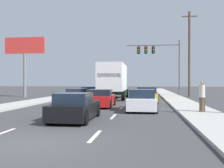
% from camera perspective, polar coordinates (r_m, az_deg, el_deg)
% --- Properties ---
extents(ground_plane, '(140.00, 140.00, 0.00)m').
position_cam_1_polar(ground_plane, '(32.62, 1.35, -2.74)').
color(ground_plane, '#3D3D3F').
extents(sidewalk_right, '(2.35, 80.00, 0.14)m').
position_cam_1_polar(sidewalk_right, '(27.61, 13.64, -3.19)').
color(sidewalk_right, '#B2AFA8').
rests_on(sidewalk_right, ground_plane).
extents(sidewalk_left, '(2.35, 80.00, 0.14)m').
position_cam_1_polar(sidewalk_left, '(29.15, -12.39, -2.99)').
color(sidewalk_left, '#B2AFA8').
rests_on(sidewalk_left, ground_plane).
extents(lane_markings, '(3.54, 57.00, 0.01)m').
position_cam_1_polar(lane_markings, '(31.46, 1.13, -2.85)').
color(lane_markings, silver).
rests_on(lane_markings, ground_plane).
extents(car_blue, '(1.92, 4.06, 1.23)m').
position_cam_1_polar(car_blue, '(31.89, -4.76, -1.78)').
color(car_blue, '#1E389E').
rests_on(car_blue, ground_plane).
extents(car_silver, '(1.96, 4.34, 1.17)m').
position_cam_1_polar(car_silver, '(26.04, -7.62, -2.35)').
color(car_silver, '#B7BABF').
rests_on(car_silver, ground_plane).
extents(box_truck, '(2.64, 8.94, 3.63)m').
position_cam_1_polar(box_truck, '(27.77, 0.43, 1.04)').
color(box_truck, white).
rests_on(box_truck, ground_plane).
extents(car_red, '(2.00, 4.05, 1.29)m').
position_cam_1_polar(car_red, '(19.30, -2.55, -3.18)').
color(car_red, red).
rests_on(car_red, ground_plane).
extents(car_black, '(1.81, 4.01, 1.31)m').
position_cam_1_polar(car_black, '(12.70, -7.96, -5.12)').
color(car_black, black).
rests_on(car_black, ground_plane).
extents(car_navy, '(2.00, 4.50, 1.27)m').
position_cam_1_polar(car_navy, '(30.13, 7.12, -1.93)').
color(car_navy, '#141E4C').
rests_on(car_navy, ground_plane).
extents(car_yellow, '(1.81, 4.49, 1.37)m').
position_cam_1_polar(car_yellow, '(24.04, 7.72, -2.39)').
color(car_yellow, yellow).
rests_on(car_yellow, ground_plane).
extents(car_white, '(1.88, 4.54, 1.36)m').
position_cam_1_polar(car_white, '(17.07, 6.57, -3.64)').
color(car_white, white).
rests_on(car_white, ground_plane).
extents(traffic_signal_mast, '(7.20, 0.69, 7.43)m').
position_cam_1_polar(traffic_signal_mast, '(36.12, 9.36, 6.43)').
color(traffic_signal_mast, '#595B56').
rests_on(traffic_signal_mast, ground_plane).
extents(utility_pole_mid, '(1.80, 0.28, 10.45)m').
position_cam_1_polar(utility_pole_mid, '(33.79, 16.40, 6.47)').
color(utility_pole_mid, brown).
rests_on(utility_pole_mid, ground_plane).
extents(roadside_billboard, '(4.91, 0.36, 7.12)m').
position_cam_1_polar(roadside_billboard, '(33.15, -18.38, 6.34)').
color(roadside_billboard, slate).
rests_on(roadside_billboard, ground_plane).
extents(pedestrian_near_corner, '(0.38, 0.38, 1.75)m').
position_cam_1_polar(pedestrian_near_corner, '(15.77, 18.95, -2.53)').
color(pedestrian_near_corner, brown).
rests_on(pedestrian_near_corner, sidewalk_right).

